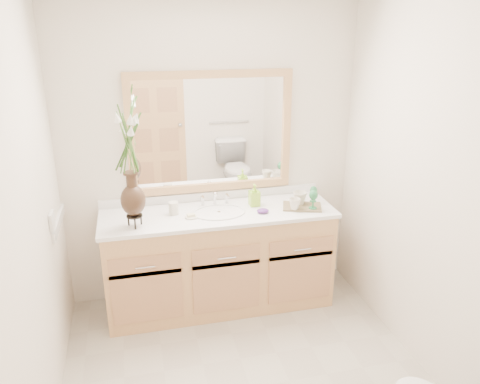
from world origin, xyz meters
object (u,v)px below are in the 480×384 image
object	(u,v)px
tumbler	(174,208)
soap_bottle	(254,196)
flower_vase	(129,149)
tray	(302,207)

from	to	relation	value
tumbler	soap_bottle	world-z (taller)	soap_bottle
flower_vase	tumbler	xyz separation A→B (m)	(0.30, 0.17, -0.53)
flower_vase	soap_bottle	size ratio (longest dim) A/B	5.28
tray	soap_bottle	bearing A→B (deg)	178.69
flower_vase	soap_bottle	distance (m)	1.10
flower_vase	tumbler	bearing A→B (deg)	29.38
flower_vase	tumbler	size ratio (longest dim) A/B	8.77
tumbler	soap_bottle	xyz separation A→B (m)	(0.66, 0.03, 0.03)
soap_bottle	tumbler	bearing A→B (deg)	179.42
soap_bottle	tray	xyz separation A→B (m)	(0.36, -0.13, -0.07)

